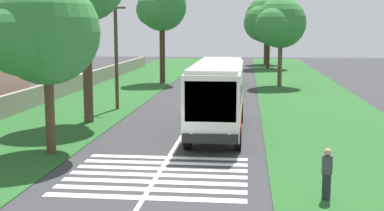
% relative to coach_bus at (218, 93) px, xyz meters
% --- Properties ---
extents(ground, '(160.00, 160.00, 0.00)m').
position_rel_coach_bus_xyz_m(ground, '(-7.93, 1.80, -2.15)').
color(ground, '#333335').
extents(grass_verge_left, '(120.00, 8.00, 0.04)m').
position_rel_coach_bus_xyz_m(grass_verge_left, '(7.07, 10.00, -2.13)').
color(grass_verge_left, '#235623').
rests_on(grass_verge_left, ground).
extents(grass_verge_right, '(120.00, 8.00, 0.04)m').
position_rel_coach_bus_xyz_m(grass_verge_right, '(7.07, -6.40, -2.13)').
color(grass_verge_right, '#235623').
rests_on(grass_verge_right, ground).
extents(centre_line, '(110.00, 0.16, 0.01)m').
position_rel_coach_bus_xyz_m(centre_line, '(7.07, 1.80, -2.14)').
color(centre_line, silver).
rests_on(centre_line, ground).
extents(coach_bus, '(11.16, 2.62, 3.73)m').
position_rel_coach_bus_xyz_m(coach_bus, '(0.00, 0.00, 0.00)').
color(coach_bus, silver).
rests_on(coach_bus, ground).
extents(zebra_crossing, '(5.85, 6.80, 0.01)m').
position_rel_coach_bus_xyz_m(zebra_crossing, '(-8.30, 1.80, -2.14)').
color(zebra_crossing, silver).
rests_on(zebra_crossing, ground).
extents(trailing_car_0, '(4.30, 1.78, 1.43)m').
position_rel_coach_bus_xyz_m(trailing_car_0, '(16.84, 0.12, -1.48)').
color(trailing_car_0, navy).
rests_on(trailing_car_0, ground).
extents(trailing_car_1, '(4.30, 1.78, 1.43)m').
position_rel_coach_bus_xyz_m(trailing_car_1, '(22.07, -0.02, -1.48)').
color(trailing_car_1, '#145933').
rests_on(trailing_car_1, ground).
extents(roadside_tree_left_0, '(5.63, 4.58, 7.62)m').
position_rel_coach_bus_xyz_m(roadside_tree_left_0, '(-5.38, 7.16, 3.08)').
color(roadside_tree_left_0, '#4C3826').
rests_on(roadside_tree_left_0, grass_verge_left).
extents(roadside_tree_left_2, '(6.04, 4.86, 10.00)m').
position_rel_coach_bus_xyz_m(roadside_tree_left_2, '(24.54, 7.07, 5.28)').
color(roadside_tree_left_2, '#3D2D1E').
rests_on(roadside_tree_left_2, grass_verge_left).
extents(roadside_tree_right_0, '(5.74, 4.83, 8.32)m').
position_rel_coach_bus_xyz_m(roadside_tree_right_0, '(22.63, -4.40, 3.70)').
color(roadside_tree_right_0, brown).
rests_on(roadside_tree_right_0, grass_verge_right).
extents(roadside_tree_right_1, '(5.92, 5.01, 8.27)m').
position_rel_coach_bus_xyz_m(roadside_tree_right_1, '(52.46, -4.06, 3.52)').
color(roadside_tree_right_1, '#4C3826').
rests_on(roadside_tree_right_1, grass_verge_right).
extents(roadside_tree_right_2, '(8.06, 6.55, 9.79)m').
position_rel_coach_bus_xyz_m(roadside_tree_right_2, '(44.70, -4.04, 4.25)').
color(roadside_tree_right_2, '#3D2D1E').
rests_on(roadside_tree_right_2, grass_verge_right).
extents(utility_pole, '(0.24, 1.40, 7.41)m').
position_rel_coach_bus_xyz_m(utility_pole, '(7.28, 7.29, 1.74)').
color(utility_pole, '#473828').
rests_on(utility_pole, grass_verge_left).
extents(roadside_wall, '(70.00, 0.40, 1.36)m').
position_rel_coach_bus_xyz_m(roadside_wall, '(12.07, 13.40, -1.43)').
color(roadside_wall, gray).
rests_on(roadside_wall, grass_verge_left).
extents(pedestrian, '(0.34, 0.34, 1.69)m').
position_rel_coach_bus_xyz_m(pedestrian, '(-10.64, -4.13, -1.24)').
color(pedestrian, '#26262D').
rests_on(pedestrian, grass_verge_right).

